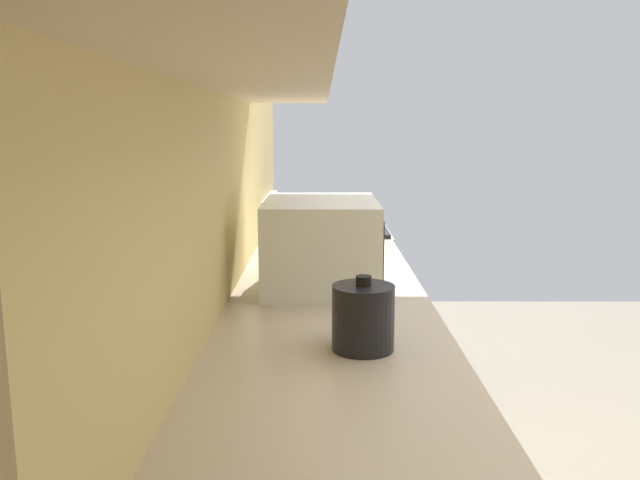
% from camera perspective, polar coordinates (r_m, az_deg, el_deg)
% --- Properties ---
extents(wall_back, '(4.24, 0.12, 2.71)m').
position_cam_1_polar(wall_back, '(1.85, -11.17, 7.45)').
color(wall_back, '#DCC074').
rests_on(wall_back, ground_plane).
extents(oven_range, '(0.66, 0.67, 1.07)m').
position_cam_1_polar(oven_range, '(3.53, 0.63, -5.89)').
color(oven_range, '#B7BABF').
rests_on(oven_range, ground_plane).
extents(microwave, '(0.49, 0.39, 0.30)m').
position_cam_1_polar(microwave, '(2.17, 0.14, -0.35)').
color(microwave, white).
rests_on(microwave, counter_run).
extents(kettle, '(0.21, 0.16, 0.19)m').
position_cam_1_polar(kettle, '(1.58, 3.91, -6.95)').
color(kettle, black).
rests_on(kettle, counter_run).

